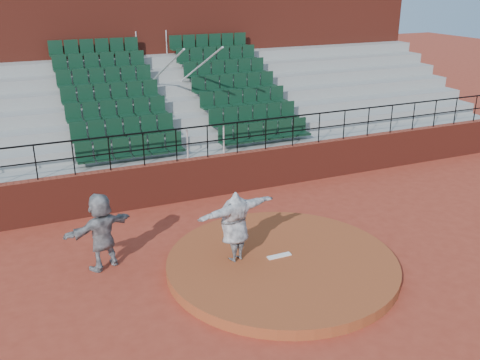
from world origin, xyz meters
The scene contains 9 objects.
ground centered at (0.00, 0.00, 0.00)m, with size 90.00×90.00×0.00m, color #983422.
pitchers_mound centered at (0.00, 0.00, 0.12)m, with size 5.50×5.50×0.25m, color #954221.
pitching_rubber centered at (0.00, 0.15, 0.27)m, with size 0.60×0.15×0.03m, color white.
boundary_wall centered at (0.00, 5.00, 0.65)m, with size 24.00×0.30×1.30m, color maroon.
wall_railing centered at (0.00, 5.00, 2.03)m, with size 24.04×0.05×1.03m.
seating_deck centered at (0.00, 8.65, 1.44)m, with size 24.00×5.97×4.63m.
press_box_facade centered at (0.00, 12.60, 3.55)m, with size 24.00×3.00×7.10m, color maroon.
pitcher centered at (-1.03, 0.46, 1.12)m, with size 2.13×0.58×1.73m, color black.
fielder centered at (-3.87, 1.79, 0.95)m, with size 1.76×0.56×1.90m, color black.
Camera 1 is at (-5.42, -9.87, 6.52)m, focal length 40.00 mm.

